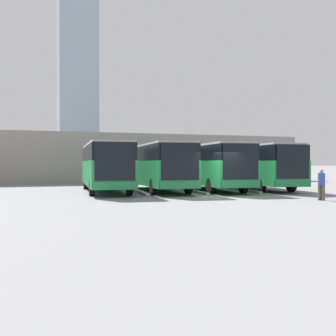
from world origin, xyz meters
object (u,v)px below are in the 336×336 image
bus_1 (209,165)px  bus_2 (159,165)px  pedestrian (321,183)px  bus_3 (105,165)px  bus_0 (254,165)px

bus_1 → bus_2: (3.59, -0.34, 0.00)m
bus_2 → pedestrian: 11.08m
bus_3 → bus_1: bearing=179.7°
bus_2 → bus_0: bearing=-177.2°
bus_0 → bus_2: bearing=2.8°
bus_3 → bus_0: bearing=-178.2°
bus_0 → pedestrian: 9.44m
bus_1 → pedestrian: 9.45m
bus_0 → pedestrian: size_ratio=6.83×
bus_3 → pedestrian: (-9.18, 9.85, -0.91)m
bus_1 → bus_2: bearing=-0.4°
bus_1 → pedestrian: bus_1 is taller
bus_0 → bus_1: bearing=6.1°
bus_0 → bus_1: size_ratio=1.00×
bus_1 → bus_2: same height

